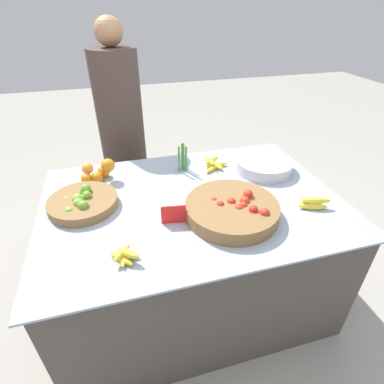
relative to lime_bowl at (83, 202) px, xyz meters
name	(u,v)px	position (x,y,z in m)	size (l,w,h in m)	color
ground_plane	(192,291)	(0.58, -0.09, -0.81)	(12.00, 12.00, 0.00)	#A39E93
market_table	(192,250)	(0.58, -0.09, -0.42)	(1.63, 1.14, 0.78)	#4C4742
lime_bowl	(83,202)	(0.00, 0.00, 0.00)	(0.37, 0.37, 0.10)	olive
tomato_basket	(232,209)	(0.74, -0.29, 0.01)	(0.48, 0.48, 0.11)	olive
orange_pile	(99,171)	(0.09, 0.27, 0.03)	(0.21, 0.13, 0.14)	orange
metal_bowl	(264,165)	(1.12, 0.11, 0.01)	(0.36, 0.36, 0.07)	silver
price_sign	(174,215)	(0.44, -0.26, 0.02)	(0.12, 0.03, 0.10)	red
veg_bundle	(183,158)	(0.62, 0.26, 0.06)	(0.05, 0.07, 0.18)	#4C8E42
banana_bunch_middle_right	(313,203)	(1.19, -0.34, 0.00)	(0.17, 0.11, 0.06)	yellow
banana_bunch_front_center	(124,256)	(0.18, -0.45, -0.01)	(0.13, 0.13, 0.06)	yellow
banana_bunch_front_left	(214,164)	(0.82, 0.23, -0.01)	(0.18, 0.17, 0.06)	yellow
vendor_person	(123,142)	(0.28, 0.88, -0.06)	(0.35, 0.35, 1.63)	#473833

